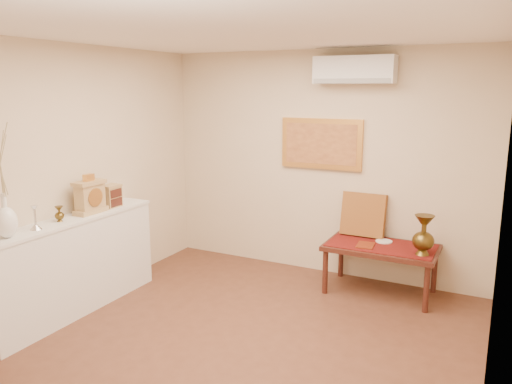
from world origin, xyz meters
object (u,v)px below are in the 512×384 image
Objects in this scene: white_vase at (2,181)px; low_table at (381,251)px; mantel_clock at (90,197)px; wooden_chest at (111,196)px; display_ledge at (73,265)px; brass_urn_tall at (424,231)px.

white_vase is 0.83× the size of low_table.
mantel_clock reaches higher than wooden_chest.
wooden_chest is 0.20× the size of low_table.
brass_urn_tall is at bearing 29.27° from display_ledge.
low_table is (-0.45, 0.13, -0.33)m from brass_urn_tall.
brass_urn_tall is at bearing -15.65° from low_table.
low_table is (2.65, 1.61, -0.67)m from mantel_clock.
mantel_clock is (-0.00, 0.98, -0.33)m from white_vase.
brass_urn_tall is 3.60m from display_ledge.
brass_urn_tall is 0.25× the size of display_ledge.
mantel_clock is (0.02, 0.27, 0.66)m from display_ledge.
wooden_chest is (0.02, 0.57, 0.61)m from display_ledge.
brass_urn_tall reaches higher than low_table.
wooden_chest is (-3.11, -1.18, 0.29)m from brass_urn_tall.
display_ledge is 4.93× the size of mantel_clock.
mantel_clock reaches higher than display_ledge.
white_vase is at bearing -89.88° from mantel_clock.
mantel_clock is 3.18m from low_table.
white_vase reaches higher than low_table.
display_ledge is (-3.13, -1.75, -0.32)m from brass_urn_tall.
white_vase is 4.10× the size of wooden_chest.
wooden_chest is (-0.01, 1.28, -0.38)m from white_vase.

